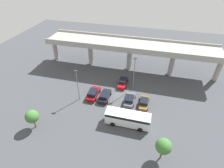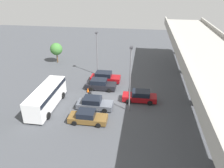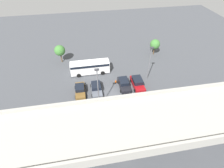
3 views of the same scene
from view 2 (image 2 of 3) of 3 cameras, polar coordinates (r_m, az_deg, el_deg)
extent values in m
plane|color=#424449|center=(31.31, -0.69, -3.93)|extent=(96.98, 96.98, 0.00)
cube|color=#9E9B93|center=(29.18, 24.07, 6.92)|extent=(45.26, 7.71, 0.90)
cube|color=#9E9B93|center=(28.20, 17.02, 8.99)|extent=(45.26, 0.30, 0.55)
cylinder|color=#9E9B93|center=(51.53, 17.45, 11.04)|extent=(1.28, 1.28, 6.73)
cylinder|color=#9E9B93|center=(40.80, 19.46, 7.00)|extent=(1.28, 1.28, 6.73)
cylinder|color=#9E9B93|center=(30.50, 22.79, 0.16)|extent=(1.28, 1.28, 6.73)
cube|color=maroon|center=(36.31, -1.72, 1.46)|extent=(1.98, 4.87, 0.77)
cube|color=black|center=(36.06, -2.22, 2.58)|extent=(1.83, 2.58, 0.73)
cylinder|color=black|center=(37.11, 0.86, 1.61)|extent=(0.22, 0.62, 0.62)
cylinder|color=black|center=(35.29, 0.41, 0.27)|extent=(0.22, 0.62, 0.62)
cylinder|color=black|center=(37.59, -3.71, 1.89)|extent=(0.22, 0.62, 0.62)
cylinder|color=black|center=(35.79, -4.38, 0.58)|extent=(0.22, 0.62, 0.62)
cube|color=black|center=(33.87, -2.83, -0.43)|extent=(1.88, 4.56, 0.79)
cube|color=black|center=(33.62, -3.46, 0.72)|extent=(1.73, 2.40, 0.66)
cylinder|color=black|center=(34.60, -0.22, -0.25)|extent=(0.22, 0.65, 0.65)
cylinder|color=black|center=(32.91, -0.73, -1.71)|extent=(0.22, 0.65, 0.65)
cylinder|color=black|center=(35.10, -4.79, 0.05)|extent=(0.22, 0.65, 0.65)
cylinder|color=black|center=(33.43, -5.52, -1.37)|extent=(0.22, 0.65, 0.65)
cube|color=maroon|center=(30.78, 7.17, -3.53)|extent=(1.79, 4.71, 0.73)
cube|color=black|center=(30.44, 7.59, -2.40)|extent=(1.65, 2.42, 0.67)
cylinder|color=black|center=(30.13, 4.31, -4.55)|extent=(0.22, 0.69, 0.69)
cylinder|color=black|center=(31.72, 4.58, -2.88)|extent=(0.22, 0.69, 0.69)
cylinder|color=black|center=(30.11, 9.87, -4.91)|extent=(0.22, 0.69, 0.69)
cylinder|color=black|center=(31.71, 9.85, -3.23)|extent=(0.22, 0.69, 0.69)
cube|color=#515660|center=(29.04, -4.46, -5.41)|extent=(1.94, 4.70, 0.68)
cube|color=black|center=(28.77, -5.17, -4.18)|extent=(1.79, 2.31, 0.69)
cylinder|color=black|center=(29.72, -1.28, -4.97)|extent=(0.22, 0.66, 0.66)
cylinder|color=black|center=(28.06, -1.97, -7.03)|extent=(0.22, 0.66, 0.66)
cylinder|color=black|center=(30.29, -6.74, -4.51)|extent=(0.22, 0.66, 0.66)
cylinder|color=black|center=(28.67, -7.75, -6.50)|extent=(0.22, 0.66, 0.66)
cube|color=brown|center=(26.54, -6.28, -8.92)|extent=(1.83, 4.60, 0.65)
cube|color=black|center=(26.21, -6.75, -7.68)|extent=(1.68, 2.08, 0.68)
cylinder|color=black|center=(27.11, -2.81, -8.43)|extent=(0.22, 0.60, 0.60)
cylinder|color=black|center=(25.62, -3.63, -10.76)|extent=(0.22, 0.60, 0.60)
cylinder|color=black|center=(27.74, -8.66, -7.85)|extent=(0.22, 0.60, 0.60)
cylinder|color=black|center=(26.29, -9.82, -10.07)|extent=(0.22, 0.60, 0.60)
cube|color=white|center=(29.98, -16.71, -3.32)|extent=(8.41, 2.34, 2.50)
cube|color=black|center=(29.57, -16.93, -1.80)|extent=(8.25, 2.38, 0.55)
cylinder|color=black|center=(33.00, -16.56, -2.55)|extent=(0.89, 0.29, 0.89)
cylinder|color=black|center=(32.11, -12.69, -2.90)|extent=(0.89, 0.29, 0.89)
cylinder|color=black|center=(29.06, -20.67, -7.37)|extent=(0.89, 0.29, 0.89)
cylinder|color=black|center=(28.04, -16.35, -7.96)|extent=(0.89, 0.29, 0.89)
cylinder|color=slate|center=(37.98, -3.91, 7.62)|extent=(0.16, 0.16, 7.39)
cube|color=#333338|center=(36.97, -4.09, 13.21)|extent=(0.70, 0.35, 0.20)
cylinder|color=slate|center=(26.73, 4.71, 0.63)|extent=(0.16, 0.16, 8.40)
cube|color=#333338|center=(25.21, 5.07, 9.50)|extent=(0.70, 0.35, 0.20)
cylinder|color=brown|center=(46.10, -14.10, 6.55)|extent=(0.24, 0.24, 1.79)
sphere|color=#3D7533|center=(45.53, -14.36, 8.84)|extent=(2.43, 2.43, 2.43)
cube|color=black|center=(33.35, -6.29, -2.07)|extent=(0.44, 0.44, 0.04)
cone|color=#EA590F|center=(33.20, -6.32, -1.57)|extent=(0.40, 0.40, 0.70)
camera|label=1|loc=(41.85, -59.58, 29.87)|focal=28.00mm
camera|label=3|loc=(30.95, 58.09, 30.70)|focal=28.00mm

